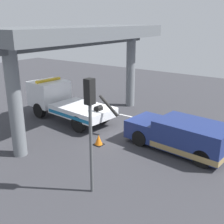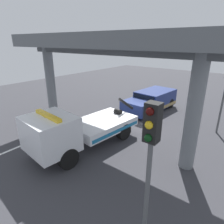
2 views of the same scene
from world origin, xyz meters
name	(u,v)px [view 2 (image 2 of 2)]	position (x,y,z in m)	size (l,w,h in m)	color
ground_plane	(121,127)	(0.00, 0.00, -0.05)	(60.00, 40.00, 0.10)	#38383D
lane_stripe_west	(133,99)	(-6.00, -2.85, 0.00)	(2.60, 0.16, 0.01)	silver
lane_stripe_mid	(91,117)	(0.00, -2.85, 0.00)	(2.60, 0.16, 0.01)	silver
lane_stripe_east	(15,148)	(6.00, -2.85, 0.00)	(2.60, 0.16, 0.01)	silver
tow_truck_white	(75,130)	(4.02, -0.07, 1.20)	(7.34, 2.96, 2.46)	white
towed_van_green	(151,101)	(-4.38, 0.01, 0.78)	(5.38, 2.66, 1.58)	navy
overpass_structure	(103,48)	(1.82, 0.00, 5.19)	(3.60, 12.12, 5.94)	slate
traffic_light_far	(150,153)	(6.52, 5.42, 3.17)	(0.39, 0.32, 4.36)	#515456
traffic_cone_orange	(151,127)	(-0.62, 1.97, 0.27)	(0.48, 0.48, 0.57)	orange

